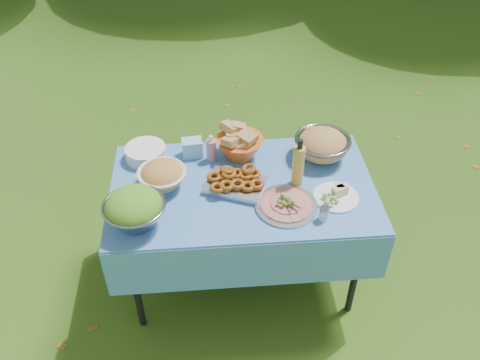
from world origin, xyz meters
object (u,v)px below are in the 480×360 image
object	(u,v)px
salad_bowl	(134,209)
pasta_bowl_steel	(322,144)
bread_bowl	(240,143)
oil_bottle	(299,162)
charcuterie_platter	(287,201)
picnic_table	(242,234)
plate_stack	(146,153)

from	to	relation	value
salad_bowl	pasta_bowl_steel	xyz separation A→B (m)	(1.05, 0.48, -0.02)
pasta_bowl_steel	bread_bowl	bearing A→B (deg)	174.31
bread_bowl	oil_bottle	bearing A→B (deg)	-43.45
pasta_bowl_steel	charcuterie_platter	distance (m)	0.50
bread_bowl	oil_bottle	size ratio (longest dim) A/B	0.93
salad_bowl	pasta_bowl_steel	distance (m)	1.15
salad_bowl	charcuterie_platter	bearing A→B (deg)	4.63
picnic_table	salad_bowl	xyz separation A→B (m)	(-0.56, -0.25, 0.48)
oil_bottle	bread_bowl	bearing A→B (deg)	136.55
picnic_table	oil_bottle	size ratio (longest dim) A/B	4.92
bread_bowl	pasta_bowl_steel	world-z (taller)	bread_bowl
salad_bowl	bread_bowl	size ratio (longest dim) A/B	1.13
plate_stack	bread_bowl	bearing A→B (deg)	-2.07
picnic_table	bread_bowl	xyz separation A→B (m)	(0.01, 0.28, 0.47)
plate_stack	charcuterie_platter	size ratio (longest dim) A/B	0.71
plate_stack	salad_bowl	bearing A→B (deg)	-91.70
salad_bowl	plate_stack	world-z (taller)	salad_bowl
bread_bowl	plate_stack	bearing A→B (deg)	177.93
bread_bowl	charcuterie_platter	xyz separation A→B (m)	(0.21, -0.46, -0.05)
picnic_table	plate_stack	distance (m)	0.75
picnic_table	salad_bowl	world-z (taller)	salad_bowl
plate_stack	pasta_bowl_steel	size ratio (longest dim) A/B	0.73
charcuterie_platter	oil_bottle	xyz separation A→B (m)	(0.09, 0.18, 0.11)
picnic_table	charcuterie_platter	bearing A→B (deg)	-40.04
bread_bowl	salad_bowl	bearing A→B (deg)	-137.25
charcuterie_platter	pasta_bowl_steel	bearing A→B (deg)	56.84
plate_stack	charcuterie_platter	distance (m)	0.90
salad_bowl	bread_bowl	xyz separation A→B (m)	(0.57, 0.53, -0.01)
plate_stack	pasta_bowl_steel	world-z (taller)	pasta_bowl_steel
charcuterie_platter	oil_bottle	distance (m)	0.23
salad_bowl	pasta_bowl_steel	size ratio (longest dim) A/B	0.97
plate_stack	oil_bottle	world-z (taller)	oil_bottle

